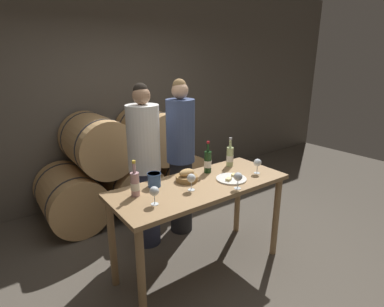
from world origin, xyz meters
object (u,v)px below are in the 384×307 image
object	(u,v)px
blue_crock	(154,179)
tasting_table	(201,196)
cheese_plate	(231,179)
person_right	(181,158)
person_left	(145,167)
wine_glass_far_left	(154,192)
wine_bottle_red	(208,162)
wine_glass_right	(258,163)
bread_basket	(187,177)
wine_glass_center	(238,177)
wine_glass_left	(191,178)
wine_bottle_rose	(135,184)
wine_bottle_white	(230,156)

from	to	relation	value
blue_crock	tasting_table	bearing A→B (deg)	-27.90
cheese_plate	person_right	bearing A→B (deg)	92.79
person_left	cheese_plate	world-z (taller)	person_left
person_left	wine_glass_far_left	world-z (taller)	person_left
wine_bottle_red	wine_glass_right	xyz separation A→B (m)	(0.38, -0.31, -0.00)
bread_basket	wine_glass_right	bearing A→B (deg)	-20.28
person_right	cheese_plate	world-z (taller)	person_right
wine_bottle_red	wine_glass_center	size ratio (longest dim) A/B	2.15
wine_glass_left	cheese_plate	bearing A→B (deg)	-3.80
person_right	wine_bottle_rose	distance (m)	1.02
wine_bottle_red	wine_glass_far_left	bearing A→B (deg)	-158.95
person_left	wine_bottle_rose	size ratio (longest dim) A/B	5.77
wine_bottle_rose	wine_glass_center	xyz separation A→B (m)	(0.78, -0.39, 0.00)
person_right	cheese_plate	xyz separation A→B (m)	(0.04, -0.78, -0.01)
blue_crock	bread_basket	xyz separation A→B (m)	(0.30, -0.07, -0.02)
bread_basket	wine_glass_right	size ratio (longest dim) A/B	1.38
tasting_table	wine_glass_far_left	xyz separation A→B (m)	(-0.54, -0.11, 0.24)
wine_glass_far_left	wine_bottle_red	bearing A→B (deg)	21.05
bread_basket	wine_bottle_rose	bearing A→B (deg)	-179.29
tasting_table	blue_crock	xyz separation A→B (m)	(-0.37, 0.20, 0.19)
wine_bottle_white	cheese_plate	world-z (taller)	wine_bottle_white
tasting_table	bread_basket	bearing A→B (deg)	119.00
blue_crock	wine_glass_right	distance (m)	1.02
wine_bottle_rose	blue_crock	world-z (taller)	wine_bottle_rose
cheese_plate	wine_glass_right	xyz separation A→B (m)	(0.32, -0.03, 0.10)
tasting_table	wine_bottle_red	distance (m)	0.38
wine_bottle_white	cheese_plate	distance (m)	0.39
wine_bottle_white	wine_glass_far_left	distance (m)	1.11
person_left	wine_glass_far_left	bearing A→B (deg)	-112.66
person_left	wine_glass_center	size ratio (longest dim) A/B	11.84
wine_glass_right	wine_glass_center	bearing A→B (deg)	-159.89
wine_bottle_rose	person_left	bearing A→B (deg)	56.16
wine_glass_left	person_right	bearing A→B (deg)	61.87
wine_bottle_white	blue_crock	bearing A→B (deg)	179.67
person_left	wine_glass_right	size ratio (longest dim) A/B	11.84
person_right	wine_glass_left	bearing A→B (deg)	-118.13
tasting_table	wine_bottle_white	bearing A→B (deg)	19.65
tasting_table	wine_bottle_rose	bearing A→B (deg)	168.72
bread_basket	person_right	bearing A→B (deg)	60.72
wine_bottle_white	wine_glass_center	world-z (taller)	wine_bottle_white
tasting_table	wine_glass_far_left	world-z (taller)	wine_glass_far_left
bread_basket	cheese_plate	size ratio (longest dim) A/B	0.72
wine_glass_far_left	tasting_table	bearing A→B (deg)	11.73
person_right	wine_glass_far_left	bearing A→B (deg)	-134.48
tasting_table	wine_bottle_rose	distance (m)	0.64
tasting_table	wine_glass_left	distance (m)	0.29
person_left	wine_glass_far_left	size ratio (longest dim) A/B	11.84
blue_crock	wine_glass_far_left	bearing A→B (deg)	-119.02
wine_glass_far_left	wine_glass_right	world-z (taller)	same
person_left	cheese_plate	bearing A→B (deg)	-57.96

